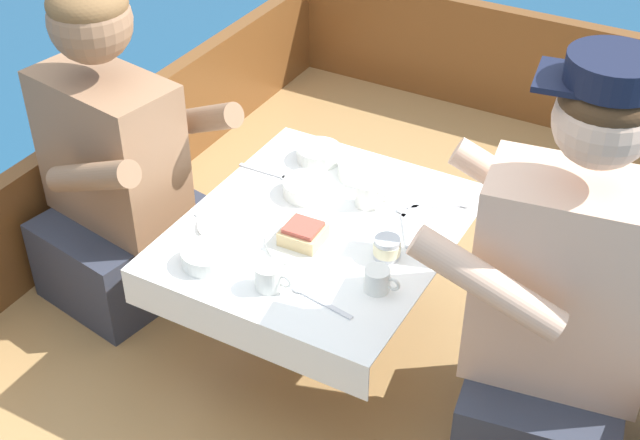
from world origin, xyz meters
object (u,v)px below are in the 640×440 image
coffee_cup_center (367,194)px  tin_can (387,248)px  coffee_cup_starboard (269,276)px  coffee_cup_port (378,279)px  person_port (116,175)px  person_starboard (559,314)px  sandwich (302,233)px

coffee_cup_center → tin_can: bearing=-51.0°
coffee_cup_center → tin_can: coffee_cup_center is taller
coffee_cup_starboard → coffee_cup_port: bearing=27.3°
person_port → person_starboard: bearing=10.1°
coffee_cup_starboard → tin_can: (0.19, 0.23, -0.01)m
sandwich → coffee_cup_starboard: 0.18m
tin_can → person_starboard: bearing=-0.4°
person_port → tin_can: 0.84m
sandwich → coffee_cup_center: bearing=73.7°
person_port → tin_can: person_port is taller
person_starboard → coffee_cup_center: (-0.57, 0.18, 0.03)m
sandwich → coffee_cup_port: bearing=-15.3°
coffee_cup_center → sandwich: bearing=-106.3°
coffee_cup_port → coffee_cup_center: coffee_cup_center is taller
sandwich → tin_can: bearing=14.6°
coffee_cup_port → coffee_cup_center: bearing=120.7°
coffee_cup_starboard → coffee_cup_center: coffee_cup_center is taller
sandwich → tin_can: (0.21, 0.05, -0.00)m
coffee_cup_port → coffee_cup_starboard: (-0.22, -0.11, 0.00)m
sandwich → tin_can: 0.21m
coffee_cup_center → person_starboard: bearing=-17.2°
person_port → coffee_cup_port: bearing=2.7°
coffee_cup_starboard → tin_can: size_ratio=1.40×
person_starboard → tin_can: 0.43m
coffee_cup_port → person_starboard: bearing=16.4°
person_port → coffee_cup_center: 0.72m
person_starboard → sandwich: size_ratio=10.22×
coffee_cup_starboard → tin_can: bearing=51.2°
person_starboard → coffee_cup_starboard: person_starboard is taller
coffee_cup_port → coffee_cup_starboard: coffee_cup_starboard is taller
person_port → coffee_cup_port: (0.87, -0.11, 0.05)m
sandwich → tin_can: sandwich is taller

